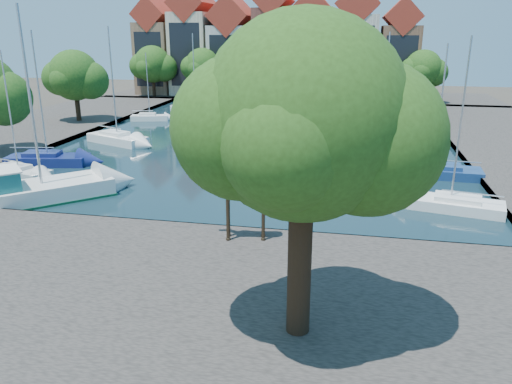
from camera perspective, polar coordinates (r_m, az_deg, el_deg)
ground at (r=27.64m, az=-8.71°, el=-4.31°), size 160.00×160.00×0.00m
water_basin at (r=49.90m, az=0.55°, el=6.05°), size 38.00×50.00×0.08m
near_quay at (r=21.73m, az=-14.99°, el=-10.53°), size 50.00×14.00×0.50m
far_quay at (r=81.11m, az=4.81°, el=10.79°), size 60.00×16.00×0.50m
left_quay at (r=59.66m, az=-23.94°, el=6.70°), size 14.00×52.00×0.50m
plane_tree at (r=15.28m, az=5.90°, el=7.59°), size 8.32×6.40×10.62m
townhouse_west_end at (r=86.17m, az=-11.04°, el=15.71°), size 5.44×9.18×14.93m
townhouse_west_mid at (r=84.10m, az=-7.12°, el=16.44°), size 5.94×9.18×16.79m
townhouse_west_inner at (r=82.36m, az=-2.62°, el=15.90°), size 6.43×9.18×15.15m
townhouse_center at (r=81.03m, az=2.03°, el=16.59°), size 5.44×9.18×16.93m
townhouse_east_inner at (r=80.31m, az=6.43°, el=16.03°), size 5.94×9.18×15.79m
townhouse_east_mid at (r=79.99m, az=11.26°, el=16.07°), size 6.43×9.18×16.65m
townhouse_east_end at (r=80.25m, az=16.02°, el=15.03°), size 5.44×9.18×14.43m
far_tree_far_west at (r=80.78m, az=-11.68°, el=13.98°), size 7.28×5.60×7.68m
far_tree_west at (r=78.09m, az=-6.09°, el=14.04°), size 6.76×5.20×7.36m
far_tree_mid_west at (r=76.11m, az=-0.13°, el=14.20°), size 7.80×6.00×8.00m
far_tree_mid_east at (r=74.97m, az=6.05°, el=13.92°), size 7.02×5.40×7.52m
far_tree_east at (r=74.65m, az=12.36°, el=13.68°), size 7.54×5.80×7.84m
far_tree_far_east at (r=75.21m, az=18.60°, el=13.08°), size 6.76×5.20×7.36m
side_tree_left_far at (r=60.66m, az=-19.96°, el=12.25°), size 7.28×5.60×7.88m
giraffe_statue at (r=24.12m, az=-1.80°, el=0.60°), size 3.82×1.11×5.47m
motorsailer at (r=34.08m, az=-25.96°, el=0.11°), size 10.07×9.94×11.79m
sailboat_left_a at (r=40.62m, az=-25.50°, el=2.24°), size 5.48×3.11×9.02m
sailboat_left_b at (r=43.42m, az=-22.71°, el=3.65°), size 6.57×3.26×10.33m
sailboat_left_c at (r=49.61m, az=-15.56°, el=6.08°), size 6.71×4.54×10.67m
sailboat_left_d at (r=61.57m, az=-12.05°, el=8.46°), size 4.60×2.56×7.83m
sailboat_left_e at (r=68.21m, az=-6.97°, el=9.67°), size 6.48×2.76×9.90m
sailboat_right_a at (r=32.21m, az=21.35°, el=-1.04°), size 6.33×3.34×10.05m
sailboat_right_b at (r=39.16m, az=19.64°, el=2.43°), size 6.88×2.78×9.47m
sailboat_right_c at (r=54.93m, az=14.25°, el=7.22°), size 5.82×2.06×10.16m
sailboat_right_d at (r=63.59m, az=13.91°, el=8.64°), size 4.25×2.76×8.40m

